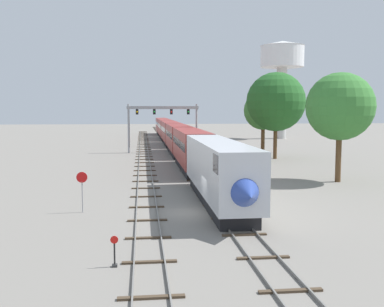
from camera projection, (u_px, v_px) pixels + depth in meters
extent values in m
plane|color=gray|center=(197.00, 213.00, 31.20)|extent=(400.00, 400.00, 0.00)
cube|color=slate|center=(167.00, 145.00, 90.67)|extent=(0.07, 200.00, 0.16)
cube|color=slate|center=(174.00, 145.00, 90.83)|extent=(0.07, 200.00, 0.16)
cube|color=#473828|center=(291.00, 291.00, 17.57)|extent=(2.60, 0.24, 0.10)
cube|color=#473828|center=(263.00, 258.00, 21.53)|extent=(2.60, 0.24, 0.10)
cube|color=#473828|center=(244.00, 235.00, 25.48)|extent=(2.60, 0.24, 0.10)
cube|color=#473828|center=(231.00, 218.00, 29.44)|extent=(2.60, 0.24, 0.10)
cube|color=#473828|center=(220.00, 205.00, 33.40)|extent=(2.60, 0.24, 0.10)
cube|color=#473828|center=(212.00, 195.00, 37.35)|extent=(2.60, 0.24, 0.10)
cube|color=#473828|center=(205.00, 187.00, 41.31)|extent=(2.60, 0.24, 0.10)
cube|color=#473828|center=(200.00, 180.00, 45.26)|extent=(2.60, 0.24, 0.10)
cube|color=#473828|center=(195.00, 175.00, 49.22)|extent=(2.60, 0.24, 0.10)
cube|color=#473828|center=(191.00, 170.00, 53.17)|extent=(2.60, 0.24, 0.10)
cube|color=#473828|center=(188.00, 166.00, 57.13)|extent=(2.60, 0.24, 0.10)
cube|color=#473828|center=(185.00, 162.00, 61.09)|extent=(2.60, 0.24, 0.10)
cube|color=#473828|center=(182.00, 159.00, 65.04)|extent=(2.60, 0.24, 0.10)
cube|color=#473828|center=(180.00, 156.00, 69.00)|extent=(2.60, 0.24, 0.10)
cube|color=#473828|center=(178.00, 154.00, 72.95)|extent=(2.60, 0.24, 0.10)
cube|color=#473828|center=(176.00, 151.00, 76.91)|extent=(2.60, 0.24, 0.10)
cube|color=#473828|center=(174.00, 149.00, 80.87)|extent=(2.60, 0.24, 0.10)
cube|color=#473828|center=(173.00, 148.00, 84.82)|extent=(2.60, 0.24, 0.10)
cube|color=#473828|center=(171.00, 146.00, 88.78)|extent=(2.60, 0.24, 0.10)
cube|color=#473828|center=(170.00, 144.00, 92.73)|extent=(2.60, 0.24, 0.10)
cube|color=#473828|center=(169.00, 143.00, 96.69)|extent=(2.60, 0.24, 0.10)
cube|color=#473828|center=(168.00, 142.00, 100.64)|extent=(2.60, 0.24, 0.10)
cube|color=#473828|center=(167.00, 140.00, 104.60)|extent=(2.60, 0.24, 0.10)
cube|color=#473828|center=(166.00, 139.00, 108.56)|extent=(2.60, 0.24, 0.10)
cube|color=#473828|center=(165.00, 138.00, 112.51)|extent=(2.60, 0.24, 0.10)
cube|color=#473828|center=(164.00, 137.00, 116.47)|extent=(2.60, 0.24, 0.10)
cube|color=#473828|center=(163.00, 136.00, 120.42)|extent=(2.60, 0.24, 0.10)
cube|color=#473828|center=(163.00, 136.00, 124.38)|extent=(2.60, 0.24, 0.10)
cube|color=#473828|center=(162.00, 135.00, 128.34)|extent=(2.60, 0.24, 0.10)
cube|color=#473828|center=(162.00, 134.00, 132.29)|extent=(2.60, 0.24, 0.10)
cube|color=#473828|center=(161.00, 133.00, 136.25)|extent=(2.60, 0.24, 0.10)
cube|color=#473828|center=(160.00, 133.00, 140.20)|extent=(2.60, 0.24, 0.10)
cube|color=#473828|center=(160.00, 132.00, 144.16)|extent=(2.60, 0.24, 0.10)
cube|color=#473828|center=(159.00, 131.00, 148.11)|extent=(2.60, 0.24, 0.10)
cube|color=#473828|center=(159.00, 131.00, 152.07)|extent=(2.60, 0.24, 0.10)
cube|color=#473828|center=(159.00, 130.00, 156.03)|extent=(2.60, 0.24, 0.10)
cube|color=#473828|center=(158.00, 130.00, 159.98)|extent=(2.60, 0.24, 0.10)
cube|color=#473828|center=(158.00, 129.00, 163.94)|extent=(2.60, 0.24, 0.10)
cube|color=#473828|center=(157.00, 129.00, 167.89)|extent=(2.60, 0.24, 0.10)
cube|color=#473828|center=(157.00, 129.00, 171.85)|extent=(2.60, 0.24, 0.10)
cube|color=#473828|center=(157.00, 128.00, 175.81)|extent=(2.60, 0.24, 0.10)
cube|color=#473828|center=(156.00, 128.00, 179.76)|extent=(2.60, 0.24, 0.10)
cube|color=#473828|center=(156.00, 127.00, 183.72)|extent=(2.60, 0.24, 0.10)
cube|color=#473828|center=(156.00, 127.00, 187.67)|extent=(2.60, 0.24, 0.10)
cube|color=slate|center=(139.00, 155.00, 70.28)|extent=(0.07, 160.00, 0.16)
cube|color=slate|center=(149.00, 155.00, 70.44)|extent=(0.07, 160.00, 0.16)
cube|color=#473828|center=(151.00, 297.00, 16.96)|extent=(2.60, 0.24, 0.10)
cube|color=#473828|center=(150.00, 262.00, 20.91)|extent=(2.60, 0.24, 0.10)
cube|color=#473828|center=(148.00, 238.00, 24.87)|extent=(2.60, 0.24, 0.10)
cube|color=#473828|center=(147.00, 220.00, 28.83)|extent=(2.60, 0.24, 0.10)
cube|color=#473828|center=(147.00, 207.00, 32.78)|extent=(2.60, 0.24, 0.10)
cube|color=#473828|center=(146.00, 197.00, 36.74)|extent=(2.60, 0.24, 0.10)
cube|color=#473828|center=(146.00, 188.00, 40.69)|extent=(2.60, 0.24, 0.10)
cube|color=#473828|center=(145.00, 181.00, 44.65)|extent=(2.60, 0.24, 0.10)
cube|color=#473828|center=(145.00, 175.00, 48.61)|extent=(2.60, 0.24, 0.10)
cube|color=#473828|center=(145.00, 170.00, 52.56)|extent=(2.60, 0.24, 0.10)
cube|color=#473828|center=(145.00, 166.00, 56.52)|extent=(2.60, 0.24, 0.10)
cube|color=#473828|center=(144.00, 163.00, 60.47)|extent=(2.60, 0.24, 0.10)
cube|color=#473828|center=(144.00, 159.00, 64.43)|extent=(2.60, 0.24, 0.10)
cube|color=#473828|center=(144.00, 157.00, 68.38)|extent=(2.60, 0.24, 0.10)
cube|color=#473828|center=(144.00, 154.00, 72.34)|extent=(2.60, 0.24, 0.10)
cube|color=#473828|center=(144.00, 152.00, 76.30)|extent=(2.60, 0.24, 0.10)
cube|color=#473828|center=(144.00, 150.00, 80.25)|extent=(2.60, 0.24, 0.10)
cube|color=#473828|center=(144.00, 148.00, 84.21)|extent=(2.60, 0.24, 0.10)
cube|color=#473828|center=(144.00, 146.00, 88.16)|extent=(2.60, 0.24, 0.10)
cube|color=#473828|center=(144.00, 145.00, 92.12)|extent=(2.60, 0.24, 0.10)
cube|color=#473828|center=(143.00, 143.00, 96.08)|extent=(2.60, 0.24, 0.10)
cube|color=#473828|center=(143.00, 142.00, 100.03)|extent=(2.60, 0.24, 0.10)
cube|color=#473828|center=(143.00, 141.00, 103.99)|extent=(2.60, 0.24, 0.10)
cube|color=#473828|center=(143.00, 139.00, 107.94)|extent=(2.60, 0.24, 0.10)
cube|color=#473828|center=(143.00, 138.00, 111.90)|extent=(2.60, 0.24, 0.10)
cube|color=#473828|center=(143.00, 137.00, 115.85)|extent=(2.60, 0.24, 0.10)
cube|color=#473828|center=(143.00, 137.00, 119.81)|extent=(2.60, 0.24, 0.10)
cube|color=#473828|center=(143.00, 136.00, 123.77)|extent=(2.60, 0.24, 0.10)
cube|color=#473828|center=(143.00, 135.00, 127.72)|extent=(2.60, 0.24, 0.10)
cube|color=#473828|center=(143.00, 134.00, 131.68)|extent=(2.60, 0.24, 0.10)
cube|color=#473828|center=(143.00, 133.00, 135.63)|extent=(2.60, 0.24, 0.10)
cube|color=#473828|center=(143.00, 133.00, 139.59)|extent=(2.60, 0.24, 0.10)
cube|color=#473828|center=(143.00, 132.00, 143.55)|extent=(2.60, 0.24, 0.10)
cube|color=#473828|center=(143.00, 132.00, 147.50)|extent=(2.60, 0.24, 0.10)
cube|color=silver|center=(218.00, 166.00, 34.20)|extent=(3.00, 18.18, 3.80)
cone|color=#2D479E|center=(246.00, 193.00, 25.05)|extent=(2.88, 2.60, 2.88)
cube|color=black|center=(241.00, 163.00, 26.28)|extent=(3.04, 1.80, 1.10)
cube|color=black|center=(218.00, 197.00, 34.43)|extent=(2.52, 16.36, 1.00)
cube|color=maroon|center=(191.00, 146.00, 53.16)|extent=(3.00, 18.18, 3.80)
cube|color=black|center=(191.00, 143.00, 53.13)|extent=(3.04, 16.73, 0.90)
cube|color=black|center=(191.00, 166.00, 53.40)|extent=(2.52, 16.36, 1.00)
cube|color=maroon|center=(178.00, 136.00, 72.13)|extent=(3.00, 18.18, 3.80)
cube|color=black|center=(178.00, 134.00, 72.09)|extent=(3.04, 16.73, 0.90)
cube|color=black|center=(178.00, 151.00, 72.37)|extent=(2.52, 16.36, 1.00)
cube|color=maroon|center=(170.00, 131.00, 91.10)|extent=(3.00, 18.18, 3.80)
cube|color=black|center=(170.00, 129.00, 91.06)|extent=(3.04, 16.73, 0.90)
cube|color=black|center=(170.00, 143.00, 91.34)|extent=(2.52, 16.36, 1.00)
cube|color=maroon|center=(165.00, 127.00, 110.07)|extent=(3.00, 18.18, 3.80)
cube|color=black|center=(165.00, 126.00, 110.03)|extent=(3.04, 16.73, 0.90)
cube|color=black|center=(165.00, 137.00, 110.30)|extent=(2.52, 16.36, 1.00)
cube|color=maroon|center=(162.00, 125.00, 129.04)|extent=(3.00, 18.18, 3.80)
cube|color=black|center=(162.00, 123.00, 129.00)|extent=(3.04, 16.73, 0.90)
cube|color=black|center=(162.00, 133.00, 129.27)|extent=(2.52, 16.36, 1.00)
cylinder|color=#999BA0|center=(129.00, 129.00, 74.42)|extent=(0.36, 0.36, 8.19)
cylinder|color=#999BA0|center=(197.00, 128.00, 75.70)|extent=(0.36, 0.36, 8.19)
cube|color=#999BA0|center=(163.00, 108.00, 74.72)|extent=(12.10, 0.36, 0.50)
cube|color=black|center=(137.00, 112.00, 74.36)|extent=(0.44, 0.32, 0.90)
sphere|color=yellow|center=(137.00, 112.00, 74.17)|extent=(0.28, 0.28, 0.28)
cube|color=black|center=(154.00, 112.00, 74.68)|extent=(0.44, 0.32, 0.90)
sphere|color=green|center=(154.00, 112.00, 74.49)|extent=(0.28, 0.28, 0.28)
cube|color=black|center=(171.00, 112.00, 75.00)|extent=(0.44, 0.32, 0.90)
sphere|color=red|center=(171.00, 112.00, 74.81)|extent=(0.28, 0.28, 0.28)
cube|color=black|center=(188.00, 112.00, 75.32)|extent=(0.44, 0.32, 0.90)
sphere|color=green|center=(188.00, 112.00, 75.13)|extent=(0.28, 0.28, 0.28)
cylinder|color=beige|center=(281.00, 103.00, 111.51)|extent=(2.60, 2.60, 17.83)
cylinder|color=white|center=(282.00, 57.00, 110.39)|extent=(10.71, 10.71, 5.22)
cone|color=white|center=(282.00, 43.00, 110.07)|extent=(10.92, 10.92, 1.20)
cylinder|color=black|center=(115.00, 255.00, 20.36)|extent=(0.08, 0.08, 1.10)
cylinder|color=red|center=(114.00, 240.00, 20.27)|extent=(0.36, 0.03, 0.36)
cube|color=#333333|center=(115.00, 266.00, 20.41)|extent=(0.24, 0.24, 0.12)
cylinder|color=gray|center=(82.00, 197.00, 31.17)|extent=(0.08, 0.08, 2.20)
cylinder|color=red|center=(82.00, 177.00, 31.01)|extent=(0.76, 0.03, 0.76)
cylinder|color=brown|center=(338.00, 156.00, 44.37)|extent=(0.56, 0.56, 5.18)
sphere|color=#387A33|center=(340.00, 106.00, 43.89)|extent=(6.73, 6.73, 6.73)
cylinder|color=brown|center=(275.00, 141.00, 65.47)|extent=(0.56, 0.56, 5.36)
sphere|color=#235B23|center=(276.00, 102.00, 64.91)|extent=(8.64, 8.64, 8.64)
cylinder|color=brown|center=(263.00, 141.00, 66.85)|extent=(0.56, 0.56, 5.09)
sphere|color=#387A33|center=(263.00, 110.00, 66.41)|extent=(5.82, 5.82, 5.82)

